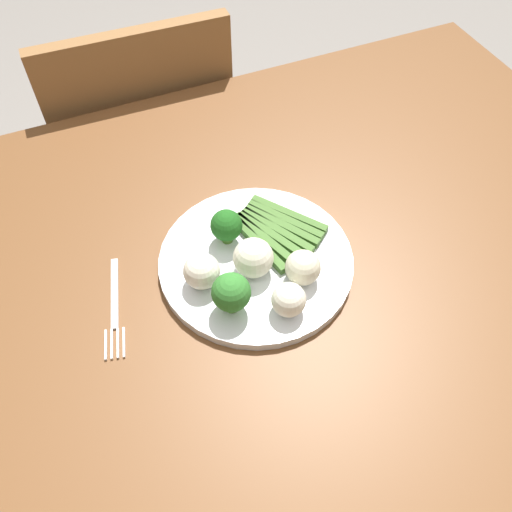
{
  "coord_description": "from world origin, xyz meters",
  "views": [
    {
      "loc": [
        0.25,
        0.4,
        1.39
      ],
      "look_at": [
        0.07,
        -0.04,
        0.77
      ],
      "focal_mm": 37.58,
      "sensor_mm": 36.0,
      "label": 1
    }
  ],
  "objects_px": {
    "asparagus_bundle": "(276,230)",
    "fork": "(115,308)",
    "chair": "(147,152)",
    "cauliflower_left": "(202,271)",
    "broccoli_back_right": "(226,226)",
    "plate": "(256,261)",
    "cauliflower_near_fork": "(303,268)",
    "dining_table": "(304,307)",
    "broccoli_right": "(231,293)",
    "cauliflower_near_center": "(253,258)",
    "cauliflower_edge": "(289,300)"
  },
  "relations": [
    {
      "from": "cauliflower_left",
      "to": "fork",
      "type": "height_order",
      "value": "cauliflower_left"
    },
    {
      "from": "plate",
      "to": "cauliflower_near_fork",
      "type": "height_order",
      "value": "cauliflower_near_fork"
    },
    {
      "from": "dining_table",
      "to": "chair",
      "type": "relative_size",
      "value": 1.4
    },
    {
      "from": "asparagus_bundle",
      "to": "cauliflower_near_fork",
      "type": "distance_m",
      "value": 0.09
    },
    {
      "from": "dining_table",
      "to": "broccoli_back_right",
      "type": "xyz_separation_m",
      "value": [
        0.09,
        -0.09,
        0.15
      ]
    },
    {
      "from": "chair",
      "to": "plate",
      "type": "distance_m",
      "value": 0.64
    },
    {
      "from": "broccoli_back_right",
      "to": "fork",
      "type": "distance_m",
      "value": 0.2
    },
    {
      "from": "plate",
      "to": "cauliflower_near_center",
      "type": "distance_m",
      "value": 0.04
    },
    {
      "from": "plate",
      "to": "fork",
      "type": "xyz_separation_m",
      "value": [
        0.21,
        -0.01,
        -0.01
      ]
    },
    {
      "from": "asparagus_bundle",
      "to": "cauliflower_near_fork",
      "type": "height_order",
      "value": "cauliflower_near_fork"
    },
    {
      "from": "dining_table",
      "to": "plate",
      "type": "height_order",
      "value": "plate"
    },
    {
      "from": "chair",
      "to": "broccoli_right",
      "type": "distance_m",
      "value": 0.72
    },
    {
      "from": "dining_table",
      "to": "cauliflower_left",
      "type": "height_order",
      "value": "cauliflower_left"
    },
    {
      "from": "broccoli_back_right",
      "to": "cauliflower_near_fork",
      "type": "relative_size",
      "value": 1.14
    },
    {
      "from": "plate",
      "to": "cauliflower_left",
      "type": "distance_m",
      "value": 0.09
    },
    {
      "from": "cauliflower_near_center",
      "to": "dining_table",
      "type": "bearing_deg",
      "value": 164.81
    },
    {
      "from": "dining_table",
      "to": "cauliflower_left",
      "type": "xyz_separation_m",
      "value": [
        0.15,
        -0.03,
        0.14
      ]
    },
    {
      "from": "cauliflower_edge",
      "to": "cauliflower_near_fork",
      "type": "bearing_deg",
      "value": -135.73
    },
    {
      "from": "cauliflower_edge",
      "to": "fork",
      "type": "xyz_separation_m",
      "value": [
        0.22,
        -0.1,
        -0.04
      ]
    },
    {
      "from": "plate",
      "to": "asparagus_bundle",
      "type": "bearing_deg",
      "value": -144.21
    },
    {
      "from": "chair",
      "to": "plate",
      "type": "xyz_separation_m",
      "value": [
        -0.04,
        0.59,
        0.25
      ]
    },
    {
      "from": "dining_table",
      "to": "asparagus_bundle",
      "type": "relative_size",
      "value": 8.05
    },
    {
      "from": "plate",
      "to": "cauliflower_near_fork",
      "type": "xyz_separation_m",
      "value": [
        -0.05,
        0.06,
        0.03
      ]
    },
    {
      "from": "plate",
      "to": "broccoli_back_right",
      "type": "distance_m",
      "value": 0.07
    },
    {
      "from": "broccoli_back_right",
      "to": "fork",
      "type": "xyz_separation_m",
      "value": [
        0.19,
        0.04,
        -0.05
      ]
    },
    {
      "from": "cauliflower_near_fork",
      "to": "fork",
      "type": "xyz_separation_m",
      "value": [
        0.26,
        -0.07,
        -0.04
      ]
    },
    {
      "from": "cauliflower_near_fork",
      "to": "broccoli_back_right",
      "type": "bearing_deg",
      "value": -55.78
    },
    {
      "from": "chair",
      "to": "cauliflower_left",
      "type": "distance_m",
      "value": 0.66
    },
    {
      "from": "asparagus_bundle",
      "to": "cauliflower_edge",
      "type": "height_order",
      "value": "cauliflower_edge"
    },
    {
      "from": "asparagus_bundle",
      "to": "broccoli_back_right",
      "type": "relative_size",
      "value": 2.61
    },
    {
      "from": "dining_table",
      "to": "broccoli_right",
      "type": "relative_size",
      "value": 18.63
    },
    {
      "from": "broccoli_back_right",
      "to": "cauliflower_near_center",
      "type": "xyz_separation_m",
      "value": [
        -0.01,
        0.07,
        -0.0
      ]
    },
    {
      "from": "dining_table",
      "to": "cauliflower_near_fork",
      "type": "height_order",
      "value": "cauliflower_near_fork"
    },
    {
      "from": "chair",
      "to": "fork",
      "type": "distance_m",
      "value": 0.65
    },
    {
      "from": "dining_table",
      "to": "cauliflower_edge",
      "type": "relative_size",
      "value": 25.55
    },
    {
      "from": "dining_table",
      "to": "chair",
      "type": "bearing_deg",
      "value": -80.22
    },
    {
      "from": "chair",
      "to": "asparagus_bundle",
      "type": "relative_size",
      "value": 5.74
    },
    {
      "from": "dining_table",
      "to": "cauliflower_near_center",
      "type": "height_order",
      "value": "cauliflower_near_center"
    },
    {
      "from": "chair",
      "to": "fork",
      "type": "xyz_separation_m",
      "value": [
        0.17,
        0.58,
        0.25
      ]
    },
    {
      "from": "cauliflower_left",
      "to": "fork",
      "type": "xyz_separation_m",
      "value": [
        0.13,
        -0.02,
        -0.04
      ]
    },
    {
      "from": "plate",
      "to": "cauliflower_left",
      "type": "relative_size",
      "value": 5.55
    },
    {
      "from": "broccoli_right",
      "to": "cauliflower_left",
      "type": "bearing_deg",
      "value": -68.64
    },
    {
      "from": "chair",
      "to": "cauliflower_near_fork",
      "type": "distance_m",
      "value": 0.71
    },
    {
      "from": "plate",
      "to": "fork",
      "type": "distance_m",
      "value": 0.21
    },
    {
      "from": "cauliflower_near_fork",
      "to": "fork",
      "type": "bearing_deg",
      "value": -14.1
    },
    {
      "from": "chair",
      "to": "broccoli_right",
      "type": "height_order",
      "value": "chair"
    },
    {
      "from": "asparagus_bundle",
      "to": "fork",
      "type": "relative_size",
      "value": 0.92
    },
    {
      "from": "cauliflower_near_center",
      "to": "fork",
      "type": "bearing_deg",
      "value": -7.03
    },
    {
      "from": "cauliflower_near_fork",
      "to": "cauliflower_left",
      "type": "relative_size",
      "value": 0.98
    },
    {
      "from": "asparagus_bundle",
      "to": "chair",
      "type": "bearing_deg",
      "value": 159.92
    }
  ]
}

